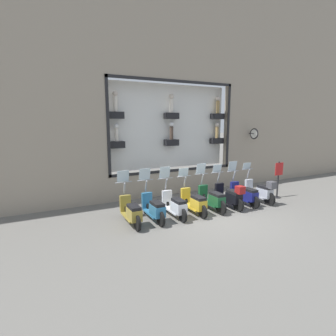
# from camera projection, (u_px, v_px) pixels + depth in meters

# --- Properties ---
(ground_plane) EXTENTS (120.00, 120.00, 0.00)m
(ground_plane) POSITION_uv_depth(u_px,v_px,m) (219.00, 217.00, 9.23)
(ground_plane) COLOR #66635E
(building_facade) EXTENTS (1.20, 36.00, 10.24)m
(building_facade) POSITION_uv_depth(u_px,v_px,m) (173.00, 78.00, 11.50)
(building_facade) COLOR gray
(building_facade) RESTS_ON ground_plane
(scooter_silver_0) EXTENTS (1.81, 0.61, 1.56)m
(scooter_silver_0) POSITION_uv_depth(u_px,v_px,m) (261.00, 191.00, 10.89)
(scooter_silver_0) COLOR black
(scooter_silver_0) RESTS_ON ground_plane
(scooter_navy_1) EXTENTS (1.80, 0.61, 1.67)m
(scooter_navy_1) POSITION_uv_depth(u_px,v_px,m) (245.00, 194.00, 10.60)
(scooter_navy_1) COLOR black
(scooter_navy_1) RESTS_ON ground_plane
(scooter_black_2) EXTENTS (1.80, 0.60, 1.59)m
(scooter_black_2) POSITION_uv_depth(u_px,v_px,m) (230.00, 196.00, 10.19)
(scooter_black_2) COLOR black
(scooter_black_2) RESTS_ON ground_plane
(scooter_green_3) EXTENTS (1.81, 0.60, 1.69)m
(scooter_green_3) POSITION_uv_depth(u_px,v_px,m) (212.00, 199.00, 9.90)
(scooter_green_3) COLOR black
(scooter_green_3) RESTS_ON ground_plane
(scooter_yellow_4) EXTENTS (1.80, 0.60, 1.57)m
(scooter_yellow_4) POSITION_uv_depth(u_px,v_px,m) (194.00, 202.00, 9.55)
(scooter_yellow_4) COLOR black
(scooter_yellow_4) RESTS_ON ground_plane
(scooter_white_5) EXTENTS (1.79, 0.60, 1.68)m
(scooter_white_5) POSITION_uv_depth(u_px,v_px,m) (175.00, 205.00, 9.20)
(scooter_white_5) COLOR black
(scooter_white_5) RESTS_ON ground_plane
(scooter_teal_6) EXTENTS (1.80, 0.61, 1.68)m
(scooter_teal_6) POSITION_uv_depth(u_px,v_px,m) (154.00, 208.00, 8.86)
(scooter_teal_6) COLOR black
(scooter_teal_6) RESTS_ON ground_plane
(scooter_olive_7) EXTENTS (1.80, 0.61, 1.67)m
(scooter_olive_7) POSITION_uv_depth(u_px,v_px,m) (131.00, 212.00, 8.51)
(scooter_olive_7) COLOR black
(scooter_olive_7) RESTS_ON ground_plane
(shop_sign_post) EXTENTS (0.36, 0.45, 1.62)m
(shop_sign_post) POSITION_uv_depth(u_px,v_px,m) (278.00, 178.00, 11.50)
(shop_sign_post) COLOR #232326
(shop_sign_post) RESTS_ON ground_plane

